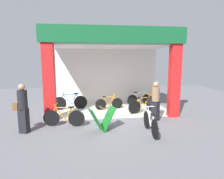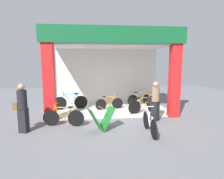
{
  "view_description": "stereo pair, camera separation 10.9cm",
  "coord_description": "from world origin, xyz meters",
  "px_view_note": "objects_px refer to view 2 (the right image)",
  "views": [
    {
      "loc": [
        -1.09,
        -7.88,
        2.5
      ],
      "look_at": [
        0.0,
        0.78,
        1.15
      ],
      "focal_mm": 30.69,
      "sensor_mm": 36.0,
      "label": 1
    },
    {
      "loc": [
        -0.98,
        -7.9,
        2.5
      ],
      "look_at": [
        0.0,
        0.78,
        1.15
      ],
      "focal_mm": 30.69,
      "sensor_mm": 36.0,
      "label": 2
    }
  ],
  "objects_px": {
    "bicycle_inside_3": "(144,106)",
    "pedestrian_1": "(155,101)",
    "bicycle_inside_0": "(71,102)",
    "bicycle_parked_1": "(64,117)",
    "pedestrian_0": "(22,108)",
    "bicycle_inside_1": "(109,103)",
    "bicycle_parked_0": "(150,123)",
    "bicycle_inside_2": "(140,99)",
    "sandwich_board_sign": "(101,119)"
  },
  "relations": [
    {
      "from": "sandwich_board_sign",
      "to": "pedestrian_0",
      "type": "bearing_deg",
      "value": 177.25
    },
    {
      "from": "bicycle_inside_0",
      "to": "pedestrian_1",
      "type": "height_order",
      "value": "pedestrian_1"
    },
    {
      "from": "bicycle_inside_0",
      "to": "pedestrian_0",
      "type": "bearing_deg",
      "value": -113.69
    },
    {
      "from": "bicycle_inside_0",
      "to": "pedestrian_1",
      "type": "distance_m",
      "value": 4.31
    },
    {
      "from": "bicycle_inside_0",
      "to": "bicycle_inside_3",
      "type": "distance_m",
      "value": 3.67
    },
    {
      "from": "bicycle_parked_0",
      "to": "sandwich_board_sign",
      "type": "xyz_separation_m",
      "value": [
        -1.64,
        0.44,
        0.07
      ]
    },
    {
      "from": "bicycle_inside_1",
      "to": "bicycle_inside_0",
      "type": "bearing_deg",
      "value": 172.78
    },
    {
      "from": "pedestrian_0",
      "to": "pedestrian_1",
      "type": "height_order",
      "value": "pedestrian_0"
    },
    {
      "from": "bicycle_inside_3",
      "to": "bicycle_parked_1",
      "type": "bearing_deg",
      "value": -158.01
    },
    {
      "from": "bicycle_inside_3",
      "to": "pedestrian_0",
      "type": "bearing_deg",
      "value": -158.38
    },
    {
      "from": "bicycle_parked_0",
      "to": "bicycle_parked_1",
      "type": "height_order",
      "value": "bicycle_parked_0"
    },
    {
      "from": "bicycle_inside_1",
      "to": "bicycle_parked_1",
      "type": "xyz_separation_m",
      "value": [
        -1.97,
        -2.26,
        0.03
      ]
    },
    {
      "from": "bicycle_inside_0",
      "to": "bicycle_inside_3",
      "type": "xyz_separation_m",
      "value": [
        3.51,
        -1.09,
        -0.03
      ]
    },
    {
      "from": "sandwich_board_sign",
      "to": "pedestrian_1",
      "type": "height_order",
      "value": "pedestrian_1"
    },
    {
      "from": "bicycle_inside_0",
      "to": "bicycle_parked_1",
      "type": "xyz_separation_m",
      "value": [
        -0.02,
        -2.51,
        -0.03
      ]
    },
    {
      "from": "bicycle_inside_1",
      "to": "bicycle_parked_0",
      "type": "height_order",
      "value": "bicycle_parked_0"
    },
    {
      "from": "bicycle_inside_2",
      "to": "bicycle_parked_1",
      "type": "relative_size",
      "value": 0.97
    },
    {
      "from": "bicycle_inside_2",
      "to": "pedestrian_1",
      "type": "xyz_separation_m",
      "value": [
        -0.1,
        -2.72,
        0.49
      ]
    },
    {
      "from": "bicycle_inside_2",
      "to": "bicycle_parked_0",
      "type": "xyz_separation_m",
      "value": [
        -0.75,
        -4.07,
        0.01
      ]
    },
    {
      "from": "sandwich_board_sign",
      "to": "pedestrian_0",
      "type": "height_order",
      "value": "pedestrian_0"
    },
    {
      "from": "bicycle_inside_0",
      "to": "bicycle_inside_2",
      "type": "relative_size",
      "value": 1.13
    },
    {
      "from": "bicycle_inside_3",
      "to": "sandwich_board_sign",
      "type": "distance_m",
      "value": 2.95
    },
    {
      "from": "pedestrian_1",
      "to": "sandwich_board_sign",
      "type": "bearing_deg",
      "value": -158.25
    },
    {
      "from": "bicycle_inside_2",
      "to": "bicycle_inside_3",
      "type": "relative_size",
      "value": 0.98
    },
    {
      "from": "bicycle_inside_3",
      "to": "pedestrian_1",
      "type": "bearing_deg",
      "value": -82.41
    },
    {
      "from": "bicycle_inside_3",
      "to": "pedestrian_0",
      "type": "height_order",
      "value": "pedestrian_0"
    },
    {
      "from": "bicycle_inside_0",
      "to": "bicycle_inside_1",
      "type": "xyz_separation_m",
      "value": [
        1.95,
        -0.25,
        -0.06
      ]
    },
    {
      "from": "bicycle_inside_1",
      "to": "pedestrian_1",
      "type": "relative_size",
      "value": 0.88
    },
    {
      "from": "bicycle_inside_0",
      "to": "bicycle_parked_0",
      "type": "relative_size",
      "value": 1.07
    },
    {
      "from": "sandwich_board_sign",
      "to": "bicycle_parked_1",
      "type": "bearing_deg",
      "value": 156.13
    },
    {
      "from": "bicycle_inside_2",
      "to": "pedestrian_1",
      "type": "height_order",
      "value": "pedestrian_1"
    },
    {
      "from": "bicycle_parked_1",
      "to": "sandwich_board_sign",
      "type": "bearing_deg",
      "value": -23.87
    },
    {
      "from": "bicycle_inside_2",
      "to": "bicycle_inside_3",
      "type": "xyz_separation_m",
      "value": [
        -0.26,
        -1.59,
        0.01
      ]
    },
    {
      "from": "pedestrian_1",
      "to": "bicycle_inside_0",
      "type": "bearing_deg",
      "value": 148.75
    },
    {
      "from": "bicycle_inside_0",
      "to": "pedestrian_1",
      "type": "relative_size",
      "value": 1.06
    },
    {
      "from": "pedestrian_0",
      "to": "pedestrian_1",
      "type": "relative_size",
      "value": 1.05
    },
    {
      "from": "bicycle_inside_2",
      "to": "pedestrian_1",
      "type": "distance_m",
      "value": 2.76
    },
    {
      "from": "pedestrian_0",
      "to": "bicycle_inside_0",
      "type": "bearing_deg",
      "value": 66.31
    },
    {
      "from": "bicycle_parked_0",
      "to": "sandwich_board_sign",
      "type": "relative_size",
      "value": 1.57
    },
    {
      "from": "bicycle_parked_0",
      "to": "pedestrian_1",
      "type": "bearing_deg",
      "value": 64.63
    },
    {
      "from": "bicycle_inside_2",
      "to": "sandwich_board_sign",
      "type": "xyz_separation_m",
      "value": [
        -2.38,
        -3.63,
        0.08
      ]
    },
    {
      "from": "bicycle_parked_0",
      "to": "pedestrian_1",
      "type": "distance_m",
      "value": 1.57
    },
    {
      "from": "bicycle_inside_1",
      "to": "bicycle_parked_1",
      "type": "bearing_deg",
      "value": -131.0
    },
    {
      "from": "pedestrian_0",
      "to": "bicycle_inside_1",
      "type": "bearing_deg",
      "value": 40.1
    },
    {
      "from": "bicycle_parked_0",
      "to": "pedestrian_0",
      "type": "xyz_separation_m",
      "value": [
        -4.34,
        0.57,
        0.53
      ]
    },
    {
      "from": "bicycle_inside_0",
      "to": "bicycle_parked_1",
      "type": "bearing_deg",
      "value": -90.34
    },
    {
      "from": "bicycle_parked_1",
      "to": "bicycle_inside_3",
      "type": "bearing_deg",
      "value": 21.99
    },
    {
      "from": "bicycle_inside_1",
      "to": "bicycle_inside_3",
      "type": "relative_size",
      "value": 0.91
    },
    {
      "from": "bicycle_inside_2",
      "to": "sandwich_board_sign",
      "type": "distance_m",
      "value": 4.34
    },
    {
      "from": "bicycle_parked_1",
      "to": "pedestrian_1",
      "type": "height_order",
      "value": "pedestrian_1"
    }
  ]
}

